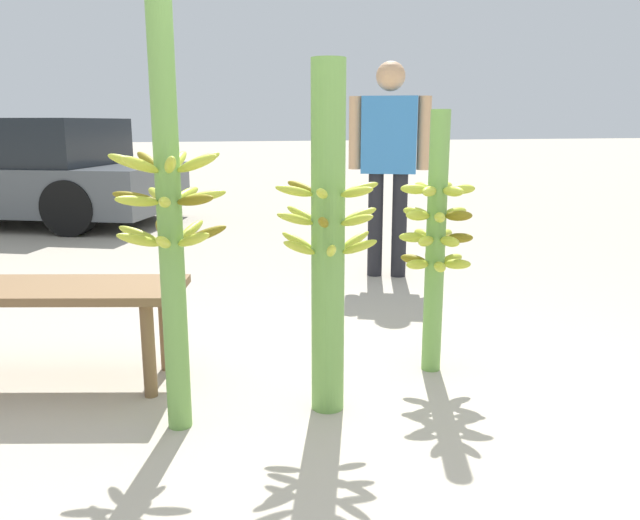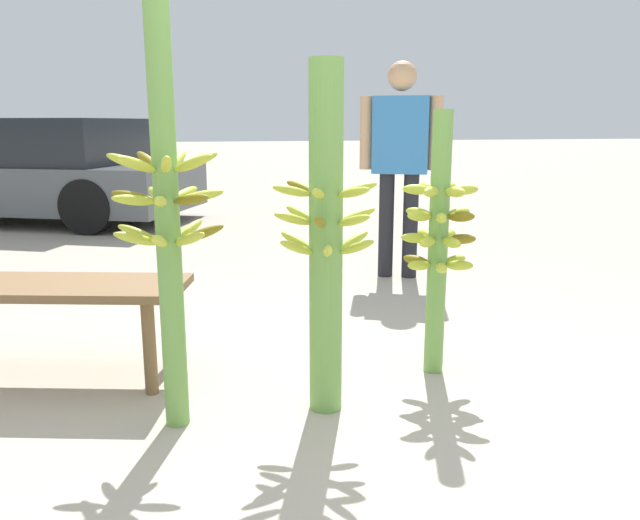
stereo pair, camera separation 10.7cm
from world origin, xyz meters
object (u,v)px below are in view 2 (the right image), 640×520
object	(u,v)px
banana_stalk_left	(167,218)
banana_stalk_right	(438,238)
vendor_person	(400,151)
parked_car	(35,172)
market_bench	(37,297)
banana_stalk_center	(326,240)

from	to	relation	value
banana_stalk_left	banana_stalk_right	distance (m)	1.30
vendor_person	parked_car	distance (m)	5.18
banana_stalk_left	parked_car	xyz separation A→B (m)	(-1.62, 6.07, -0.25)
banana_stalk_left	banana_stalk_right	world-z (taller)	banana_stalk_left
vendor_person	market_bench	world-z (taller)	vendor_person
banana_stalk_left	vendor_person	bearing A→B (deg)	50.70
market_bench	parked_car	distance (m)	5.53
banana_stalk_center	banana_stalk_right	bearing A→B (deg)	23.62
banana_stalk_center	market_bench	world-z (taller)	banana_stalk_center
vendor_person	parked_car	xyz separation A→B (m)	(-3.40, 3.89, -0.39)
market_bench	parked_car	bearing A→B (deg)	115.83
banana_stalk_left	banana_stalk_center	world-z (taller)	banana_stalk_left
banana_stalk_left	banana_stalk_center	bearing A→B (deg)	-0.37
vendor_person	market_bench	xyz separation A→B (m)	(-2.41, -1.55, -0.59)
banana_stalk_center	banana_stalk_right	size ratio (longest dim) A/B	1.15
vendor_person	market_bench	distance (m)	2.93
banana_stalk_left	market_bench	size ratio (longest dim) A/B	1.13
banana_stalk_right	parked_car	xyz separation A→B (m)	(-2.88, 5.80, -0.06)
market_bench	banana_stalk_left	bearing A→B (deg)	-30.02
vendor_person	banana_stalk_center	bearing A→B (deg)	-93.18
banana_stalk_right	parked_car	distance (m)	6.47
banana_stalk_right	vendor_person	world-z (taller)	vendor_person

